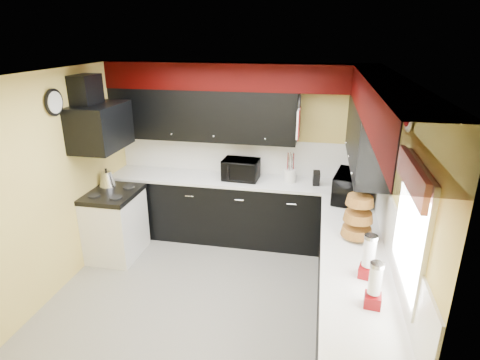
# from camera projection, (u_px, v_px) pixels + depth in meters

# --- Properties ---
(ground) EXTENTS (3.60, 3.60, 0.00)m
(ground) POSITION_uv_depth(u_px,v_px,m) (210.00, 301.00, 4.56)
(ground) COLOR gray
(ground) RESTS_ON ground
(wall_back) EXTENTS (3.60, 0.06, 2.50)m
(wall_back) POSITION_uv_depth(u_px,v_px,m) (241.00, 152.00, 5.78)
(wall_back) COLOR #E0C666
(wall_back) RESTS_ON ground
(wall_right) EXTENTS (0.06, 3.60, 2.50)m
(wall_right) POSITION_uv_depth(u_px,v_px,m) (390.00, 214.00, 3.79)
(wall_right) COLOR #E0C666
(wall_right) RESTS_ON ground
(wall_left) EXTENTS (0.06, 3.60, 2.50)m
(wall_left) POSITION_uv_depth(u_px,v_px,m) (51.00, 187.00, 4.46)
(wall_left) COLOR #E0C666
(wall_left) RESTS_ON ground
(ceiling) EXTENTS (3.60, 3.60, 0.06)m
(ceiling) POSITION_uv_depth(u_px,v_px,m) (203.00, 75.00, 3.69)
(ceiling) COLOR white
(ceiling) RESTS_ON wall_back
(cab_back) EXTENTS (3.60, 0.60, 0.90)m
(cab_back) POSITION_uv_depth(u_px,v_px,m) (237.00, 211.00, 5.78)
(cab_back) COLOR black
(cab_back) RESTS_ON ground
(cab_right) EXTENTS (0.60, 3.00, 0.90)m
(cab_right) POSITION_uv_depth(u_px,v_px,m) (351.00, 300.00, 3.85)
(cab_right) COLOR black
(cab_right) RESTS_ON ground
(counter_back) EXTENTS (3.62, 0.64, 0.04)m
(counter_back) POSITION_uv_depth(u_px,v_px,m) (236.00, 180.00, 5.62)
(counter_back) COLOR white
(counter_back) RESTS_ON cab_back
(counter_right) EXTENTS (0.64, 3.02, 0.04)m
(counter_right) POSITION_uv_depth(u_px,v_px,m) (356.00, 258.00, 3.69)
(counter_right) COLOR white
(counter_right) RESTS_ON cab_right
(splash_back) EXTENTS (3.60, 0.02, 0.50)m
(splash_back) POSITION_uv_depth(u_px,v_px,m) (240.00, 156.00, 5.79)
(splash_back) COLOR white
(splash_back) RESTS_ON counter_back
(splash_right) EXTENTS (0.02, 3.60, 0.50)m
(splash_right) POSITION_uv_depth(u_px,v_px,m) (388.00, 220.00, 3.82)
(splash_right) COLOR white
(splash_right) RESTS_ON counter_right
(upper_back) EXTENTS (2.60, 0.35, 0.70)m
(upper_back) POSITION_uv_depth(u_px,v_px,m) (203.00, 115.00, 5.52)
(upper_back) COLOR black
(upper_back) RESTS_ON wall_back
(upper_right) EXTENTS (0.35, 1.80, 0.70)m
(upper_right) POSITION_uv_depth(u_px,v_px,m) (368.00, 134.00, 4.46)
(upper_right) COLOR black
(upper_right) RESTS_ON wall_right
(soffit_back) EXTENTS (3.60, 0.36, 0.35)m
(soffit_back) POSITION_uv_depth(u_px,v_px,m) (238.00, 76.00, 5.24)
(soffit_back) COLOR black
(soffit_back) RESTS_ON wall_back
(soffit_right) EXTENTS (0.36, 3.24, 0.35)m
(soffit_right) POSITION_uv_depth(u_px,v_px,m) (387.00, 103.00, 3.29)
(soffit_right) COLOR black
(soffit_right) RESTS_ON wall_right
(stove) EXTENTS (0.60, 0.75, 0.86)m
(stove) POSITION_uv_depth(u_px,v_px,m) (116.00, 226.00, 5.38)
(stove) COLOR white
(stove) RESTS_ON ground
(cooktop) EXTENTS (0.62, 0.77, 0.06)m
(cooktop) POSITION_uv_depth(u_px,v_px,m) (112.00, 194.00, 5.22)
(cooktop) COLOR black
(cooktop) RESTS_ON stove
(hood) EXTENTS (0.50, 0.78, 0.55)m
(hood) POSITION_uv_depth(u_px,v_px,m) (100.00, 127.00, 4.92)
(hood) COLOR black
(hood) RESTS_ON wall_left
(hood_duct) EXTENTS (0.24, 0.40, 0.40)m
(hood_duct) POSITION_uv_depth(u_px,v_px,m) (86.00, 92.00, 4.79)
(hood_duct) COLOR black
(hood_duct) RESTS_ON wall_left
(window) EXTENTS (0.03, 0.86, 0.96)m
(window) POSITION_uv_depth(u_px,v_px,m) (412.00, 229.00, 2.86)
(window) COLOR white
(window) RESTS_ON wall_right
(valance) EXTENTS (0.04, 0.88, 0.20)m
(valance) POSITION_uv_depth(u_px,v_px,m) (412.00, 176.00, 2.74)
(valance) COLOR red
(valance) RESTS_ON wall_right
(pan_top) EXTENTS (0.03, 0.22, 0.40)m
(pan_top) POSITION_uv_depth(u_px,v_px,m) (299.00, 104.00, 5.14)
(pan_top) COLOR black
(pan_top) RESTS_ON upper_back
(pan_mid) EXTENTS (0.03, 0.28, 0.46)m
(pan_mid) POSITION_uv_depth(u_px,v_px,m) (298.00, 126.00, 5.11)
(pan_mid) COLOR black
(pan_mid) RESTS_ON upper_back
(pan_low) EXTENTS (0.03, 0.24, 0.42)m
(pan_low) POSITION_uv_depth(u_px,v_px,m) (299.00, 124.00, 5.35)
(pan_low) COLOR black
(pan_low) RESTS_ON upper_back
(cut_board) EXTENTS (0.03, 0.26, 0.35)m
(cut_board) POSITION_uv_depth(u_px,v_px,m) (298.00, 124.00, 4.98)
(cut_board) COLOR white
(cut_board) RESTS_ON upper_back
(baskets) EXTENTS (0.27, 0.27, 0.50)m
(baskets) POSITION_uv_depth(u_px,v_px,m) (358.00, 216.00, 3.92)
(baskets) COLOR brown
(baskets) RESTS_ON upper_right
(clock) EXTENTS (0.03, 0.30, 0.30)m
(clock) POSITION_uv_depth(u_px,v_px,m) (54.00, 102.00, 4.37)
(clock) COLOR black
(clock) RESTS_ON wall_left
(deco_plate) EXTENTS (0.03, 0.24, 0.24)m
(deco_plate) POSITION_uv_depth(u_px,v_px,m) (409.00, 117.00, 3.13)
(deco_plate) COLOR white
(deco_plate) RESTS_ON wall_right
(toaster_oven) EXTENTS (0.51, 0.43, 0.28)m
(toaster_oven) POSITION_uv_depth(u_px,v_px,m) (241.00, 170.00, 5.55)
(toaster_oven) COLOR black
(toaster_oven) RESTS_ON counter_back
(microwave) EXTENTS (0.52, 0.68, 0.34)m
(microwave) POSITION_uv_depth(u_px,v_px,m) (353.00, 187.00, 4.85)
(microwave) COLOR black
(microwave) RESTS_ON counter_right
(utensil_crock) EXTENTS (0.20, 0.20, 0.18)m
(utensil_crock) POSITION_uv_depth(u_px,v_px,m) (290.00, 175.00, 5.47)
(utensil_crock) COLOR silver
(utensil_crock) RESTS_ON counter_back
(knife_block) EXTENTS (0.10, 0.13, 0.19)m
(knife_block) POSITION_uv_depth(u_px,v_px,m) (316.00, 178.00, 5.34)
(knife_block) COLOR black
(knife_block) RESTS_ON counter_back
(kettle) EXTENTS (0.29, 0.29, 0.20)m
(kettle) POSITION_uv_depth(u_px,v_px,m) (107.00, 179.00, 5.38)
(kettle) COLOR #AFAFB4
(kettle) RESTS_ON cooktop
(dispenser_a) EXTENTS (0.16, 0.16, 0.35)m
(dispenser_a) POSITION_uv_depth(u_px,v_px,m) (368.00, 258.00, 3.31)
(dispenser_a) COLOR maroon
(dispenser_a) RESTS_ON counter_right
(dispenser_b) EXTENTS (0.13, 0.13, 0.33)m
(dispenser_b) POSITION_uv_depth(u_px,v_px,m) (374.00, 288.00, 2.95)
(dispenser_b) COLOR #740706
(dispenser_b) RESTS_ON counter_right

